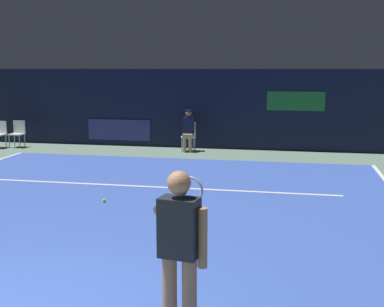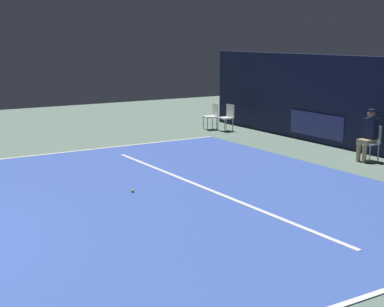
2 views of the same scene
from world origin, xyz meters
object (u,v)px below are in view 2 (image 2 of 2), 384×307
courtside_chair_far (227,116)px  tennis_ball (133,191)px  line_judge_on_chair (369,134)px  courtside_chair_near (212,115)px

courtside_chair_far → tennis_ball: size_ratio=12.94×
line_judge_on_chair → courtside_chair_far: size_ratio=1.50×
courtside_chair_near → courtside_chair_far: size_ratio=1.00×
line_judge_on_chair → tennis_ball: bearing=-93.3°
tennis_ball → courtside_chair_far: bearing=131.4°
line_judge_on_chair → courtside_chair_near: (-6.33, -0.54, -0.18)m
courtside_chair_near → tennis_ball: courtside_chair_near is taller
line_judge_on_chair → courtside_chair_near: size_ratio=1.50×
courtside_chair_far → courtside_chair_near: bearing=-154.5°
line_judge_on_chair → tennis_ball: 6.48m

